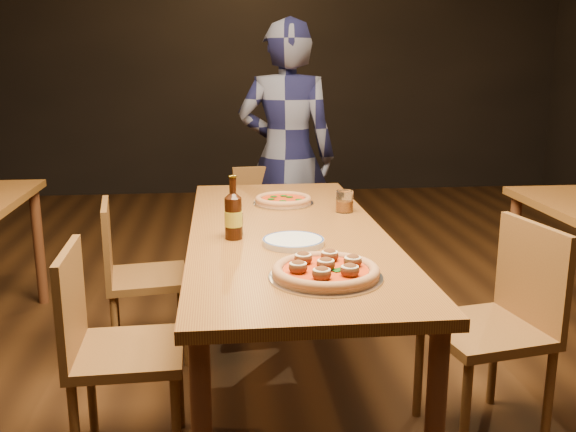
{
  "coord_description": "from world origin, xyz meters",
  "views": [
    {
      "loc": [
        -0.27,
        -2.57,
        1.44
      ],
      "look_at": [
        0.0,
        -0.05,
        0.82
      ],
      "focal_mm": 40.0,
      "sensor_mm": 36.0,
      "label": 1
    }
  ],
  "objects": [
    {
      "name": "diner",
      "position": [
        0.15,
        1.42,
        0.84
      ],
      "size": [
        0.68,
        0.52,
        1.69
      ],
      "primitive_type": "imported",
      "rotation": [
        0.0,
        0.0,
        2.94
      ],
      "color": "black",
      "rests_on": "ground"
    },
    {
      "name": "chair_main_nw",
      "position": [
        -0.62,
        -0.4,
        0.42
      ],
      "size": [
        0.41,
        0.41,
        0.85
      ],
      "primitive_type": null,
      "rotation": [
        0.0,
        0.0,
        1.6
      ],
      "color": "brown",
      "rests_on": "ground"
    },
    {
      "name": "chair_main_sw",
      "position": [
        -0.64,
        0.45,
        0.41
      ],
      "size": [
        0.43,
        0.43,
        0.82
      ],
      "primitive_type": null,
      "rotation": [
        0.0,
        0.0,
        1.71
      ],
      "color": "brown",
      "rests_on": "ground"
    },
    {
      "name": "beer_bottle",
      "position": [
        -0.22,
        -0.12,
        0.84
      ],
      "size": [
        0.07,
        0.07,
        0.25
      ],
      "rotation": [
        0.0,
        0.0,
        0.42
      ],
      "color": "black",
      "rests_on": "table_main"
    },
    {
      "name": "plate_stack",
      "position": [
        0.0,
        -0.23,
        0.76
      ],
      "size": [
        0.24,
        0.24,
        0.02
      ],
      "primitive_type": "cylinder",
      "color": "white",
      "rests_on": "table_main"
    },
    {
      "name": "amber_glass",
      "position": [
        0.3,
        0.29,
        0.8
      ],
      "size": [
        0.08,
        0.08,
        0.1
      ],
      "primitive_type": "cylinder",
      "color": "#A85212",
      "rests_on": "table_main"
    },
    {
      "name": "chair_end",
      "position": [
        0.02,
        1.19,
        0.41
      ],
      "size": [
        0.43,
        0.43,
        0.83
      ],
      "primitive_type": null,
      "rotation": [
        0.0,
        0.0,
        0.12
      ],
      "color": "brown",
      "rests_on": "ground"
    },
    {
      "name": "water_glass",
      "position": [
        -0.22,
        -0.07,
        0.8
      ],
      "size": [
        0.07,
        0.07,
        0.09
      ],
      "primitive_type": "cylinder",
      "color": "white",
      "rests_on": "table_main"
    },
    {
      "name": "pizza_meatball",
      "position": [
        0.06,
        -0.62,
        0.78
      ],
      "size": [
        0.37,
        0.37,
        0.07
      ],
      "rotation": [
        0.0,
        0.0,
        -0.04
      ],
      "color": "#B7B7BF",
      "rests_on": "table_main"
    },
    {
      "name": "chair_main_e",
      "position": [
        0.72,
        -0.39,
        0.44
      ],
      "size": [
        0.48,
        0.48,
        0.88
      ],
      "primitive_type": null,
      "rotation": [
        0.0,
        0.0,
        -1.39
      ],
      "color": "brown",
      "rests_on": "ground"
    },
    {
      "name": "ground",
      "position": [
        0.0,
        0.0,
        0.0
      ],
      "size": [
        9.0,
        9.0,
        0.0
      ],
      "primitive_type": "plane",
      "color": "black"
    },
    {
      "name": "table_main",
      "position": [
        0.0,
        0.0,
        0.68
      ],
      "size": [
        0.8,
        2.0,
        0.75
      ],
      "color": "brown",
      "rests_on": "ground"
    },
    {
      "name": "pizza_margherita",
      "position": [
        0.03,
        0.49,
        0.77
      ],
      "size": [
        0.3,
        0.3,
        0.04
      ],
      "rotation": [
        0.0,
        0.0,
        0.39
      ],
      "color": "#B7B7BF",
      "rests_on": "table_main"
    }
  ]
}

